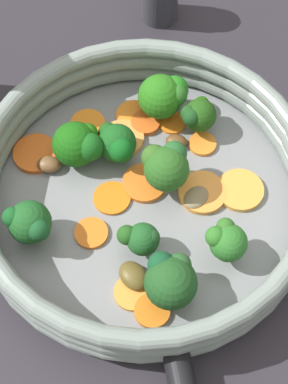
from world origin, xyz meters
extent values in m
plane|color=#28252C|center=(0.00, 0.00, 0.00)|extent=(4.00, 4.00, 0.00)
cylinder|color=gray|center=(0.00, 0.00, 0.01)|extent=(0.31, 0.31, 0.01)
torus|color=gray|center=(0.00, 0.00, 0.02)|extent=(0.33, 0.33, 0.02)
torus|color=gray|center=(0.00, 0.00, 0.04)|extent=(0.33, 0.33, 0.02)
torus|color=gray|center=(0.00, 0.00, 0.06)|extent=(0.33, 0.33, 0.02)
sphere|color=gray|center=(-0.01, -0.15, 0.02)|extent=(0.01, 0.01, 0.01)
sphere|color=gray|center=(0.07, -0.13, 0.02)|extent=(0.01, 0.01, 0.01)
cylinder|color=#EA9440|center=(-0.02, 0.07, 0.02)|extent=(0.06, 0.06, 0.01)
cylinder|color=orange|center=(0.06, 0.01, 0.02)|extent=(0.06, 0.06, 0.01)
cylinder|color=#D95C1C|center=(-0.11, 0.05, 0.02)|extent=(0.06, 0.06, 0.01)
cylinder|color=orange|center=(0.00, 0.02, 0.02)|extent=(0.05, 0.05, 0.01)
cylinder|color=orange|center=(-0.03, 0.00, 0.02)|extent=(0.05, 0.05, 0.00)
cylinder|color=orange|center=(-0.05, -0.04, 0.02)|extent=(0.05, 0.05, 0.00)
cylinder|color=orange|center=(-0.01, 0.10, 0.02)|extent=(0.05, 0.05, 0.00)
cylinder|color=orange|center=(0.00, 0.09, 0.02)|extent=(0.04, 0.04, 0.01)
cylinder|color=orange|center=(0.01, -0.12, 0.02)|extent=(0.04, 0.04, 0.01)
cylinder|color=orange|center=(-0.06, 0.09, 0.02)|extent=(0.04, 0.04, 0.00)
cylinder|color=orange|center=(-0.01, -0.10, 0.02)|extent=(0.04, 0.04, 0.00)
cylinder|color=orange|center=(0.06, 0.07, 0.02)|extent=(0.04, 0.04, 0.00)
cylinder|color=orange|center=(0.03, 0.09, 0.02)|extent=(0.04, 0.04, 0.00)
cylinder|color=#EE9B3C|center=(0.10, 0.01, 0.02)|extent=(0.06, 0.06, 0.01)
cylinder|color=#73A254|center=(0.00, -0.05, 0.02)|extent=(0.01, 0.01, 0.02)
sphere|color=#1B5020|center=(0.00, -0.05, 0.04)|extent=(0.03, 0.03, 0.03)
sphere|color=#1E4D19|center=(-0.01, -0.05, 0.04)|extent=(0.02, 0.02, 0.02)
sphere|color=#1E481E|center=(0.01, -0.05, 0.04)|extent=(0.02, 0.02, 0.02)
cylinder|color=#67894D|center=(0.06, 0.08, 0.02)|extent=(0.01, 0.01, 0.02)
sphere|color=#1D4912|center=(0.06, 0.08, 0.04)|extent=(0.03, 0.03, 0.03)
sphere|color=#194116|center=(0.04, 0.08, 0.05)|extent=(0.02, 0.02, 0.02)
sphere|color=#1C4E09|center=(0.06, 0.10, 0.04)|extent=(0.02, 0.02, 0.02)
sphere|color=#173F19|center=(0.05, 0.08, 0.05)|extent=(0.02, 0.02, 0.02)
cylinder|color=#7FB66A|center=(-0.07, 0.05, 0.02)|extent=(0.02, 0.02, 0.01)
sphere|color=#175810|center=(-0.07, 0.05, 0.04)|extent=(0.05, 0.05, 0.05)
sphere|color=#155518|center=(-0.05, 0.04, 0.04)|extent=(0.03, 0.03, 0.03)
sphere|color=#1E5C0D|center=(-0.06, 0.06, 0.04)|extent=(0.02, 0.02, 0.02)
cylinder|color=#88B162|center=(0.01, 0.10, 0.02)|extent=(0.01, 0.01, 0.02)
sphere|color=#256A17|center=(0.01, 0.10, 0.04)|extent=(0.05, 0.05, 0.05)
sphere|color=#27641F|center=(0.03, 0.10, 0.05)|extent=(0.02, 0.02, 0.02)
sphere|color=#1F7118|center=(0.03, 0.11, 0.05)|extent=(0.03, 0.03, 0.03)
cylinder|color=#73A64E|center=(-0.03, 0.05, 0.02)|extent=(0.02, 0.02, 0.01)
sphere|color=#16501A|center=(-0.03, 0.05, 0.04)|extent=(0.04, 0.04, 0.04)
sphere|color=#0E5217|center=(-0.02, 0.04, 0.04)|extent=(0.02, 0.02, 0.02)
sphere|color=#174917|center=(-0.04, 0.06, 0.04)|extent=(0.02, 0.02, 0.02)
cylinder|color=#7B995F|center=(0.08, -0.06, 0.02)|extent=(0.01, 0.01, 0.02)
sphere|color=#296A25|center=(0.08, -0.06, 0.04)|extent=(0.04, 0.04, 0.04)
sphere|color=#2B6B22|center=(0.07, -0.06, 0.05)|extent=(0.02, 0.02, 0.02)
sphere|color=#2C6120|center=(0.07, -0.05, 0.05)|extent=(0.02, 0.02, 0.02)
cylinder|color=#86B75F|center=(-0.10, -0.04, 0.02)|extent=(0.01, 0.01, 0.02)
sphere|color=#1B5220|center=(-0.10, -0.04, 0.04)|extent=(0.04, 0.04, 0.04)
sphere|color=#154E1F|center=(-0.12, -0.04, 0.05)|extent=(0.02, 0.02, 0.02)
sphere|color=#184B23|center=(-0.10, -0.05, 0.05)|extent=(0.02, 0.02, 0.02)
sphere|color=#174A23|center=(-0.09, -0.05, 0.05)|extent=(0.02, 0.02, 0.02)
cylinder|color=#8CA468|center=(0.02, 0.02, 0.02)|extent=(0.02, 0.02, 0.02)
sphere|color=#26581D|center=(0.02, 0.02, 0.05)|extent=(0.04, 0.04, 0.04)
sphere|color=#205525|center=(0.03, 0.03, 0.05)|extent=(0.02, 0.02, 0.02)
sphere|color=#2F5B1D|center=(0.01, 0.02, 0.05)|extent=(0.03, 0.03, 0.03)
cylinder|color=#7E944D|center=(0.03, -0.10, 0.02)|extent=(0.01, 0.01, 0.02)
sphere|color=#1C481D|center=(0.03, -0.10, 0.05)|extent=(0.05, 0.05, 0.05)
sphere|color=#244F26|center=(0.03, -0.08, 0.05)|extent=(0.02, 0.02, 0.02)
sphere|color=#134524|center=(0.02, -0.09, 0.05)|extent=(0.02, 0.02, 0.02)
ellipsoid|color=olive|center=(0.05, 0.00, 0.02)|extent=(0.04, 0.04, 0.01)
ellipsoid|color=brown|center=(-0.01, -0.08, 0.02)|extent=(0.04, 0.04, 0.01)
ellipsoid|color=brown|center=(-0.10, 0.03, 0.02)|extent=(0.02, 0.02, 0.01)
ellipsoid|color=brown|center=(0.03, 0.07, 0.02)|extent=(0.02, 0.02, 0.01)
camera|label=1|loc=(0.01, -0.30, 0.57)|focal=60.00mm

